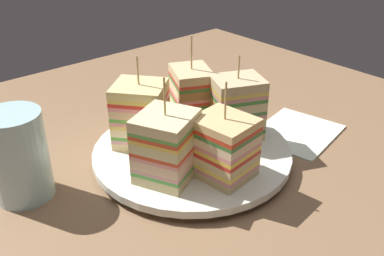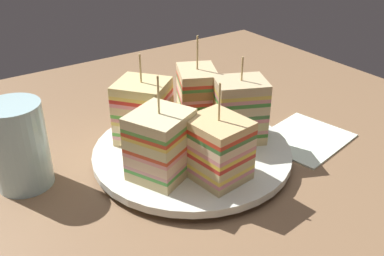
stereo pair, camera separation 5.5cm
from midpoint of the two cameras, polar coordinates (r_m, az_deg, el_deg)
name	(u,v)px [view 1 (the left image)]	position (r cm, az deg, el deg)	size (l,w,h in cm)	color
ground_plane	(192,165)	(57.88, -2.73, -5.00)	(91.84, 86.62, 1.80)	#856445
plate	(192,153)	(56.82, -2.77, -3.35)	(25.65, 25.65, 1.76)	white
sandwich_wedge_0	(236,108)	(57.55, 3.10, 2.58)	(8.07, 7.47, 11.44)	beige
sandwich_wedge_1	(192,97)	(60.54, -2.66, 3.96)	(7.25, 7.97, 12.93)	#E1BF87
sandwich_wedge_2	(141,114)	(56.69, -9.48, 1.73)	(8.67, 8.75, 11.94)	#DFC389
sandwich_wedge_3	(166,146)	(49.39, -6.56, -2.51)	(8.37, 8.11, 12.38)	#DDC688
sandwich_wedge_4	(223,147)	(49.55, 0.97, -2.63)	(6.45, 7.11, 11.72)	#DBC081
chip_pile	(184,145)	(55.34, -3.96, -2.26)	(7.14, 7.17, 1.70)	tan
spoon	(213,83)	(79.62, 0.84, 5.88)	(10.69, 13.38, 1.00)	silver
napkin	(297,131)	(64.65, 11.20, -0.51)	(12.25, 10.28, 0.50)	white
drinking_glass	(20,162)	(53.42, -24.42, -4.16)	(6.54, 6.54, 10.50)	silver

